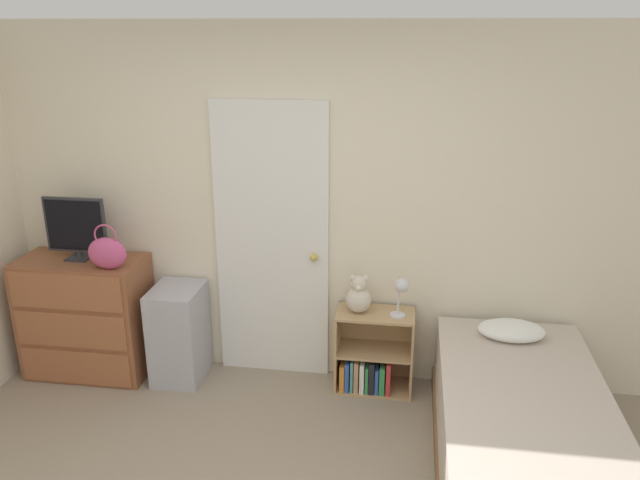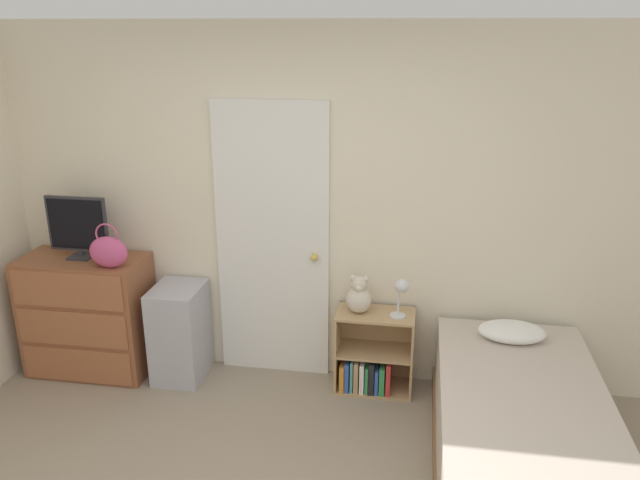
# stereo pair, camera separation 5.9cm
# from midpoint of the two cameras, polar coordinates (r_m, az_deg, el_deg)

# --- Properties ---
(wall_back) EXTENTS (10.00, 0.06, 2.55)m
(wall_back) POSITION_cam_midpoint_polar(r_m,az_deg,el_deg) (4.43, -2.21, 2.85)
(wall_back) COLOR beige
(wall_back) RESTS_ON ground_plane
(door_closed) EXTENTS (0.82, 0.09, 2.04)m
(door_closed) POSITION_cam_midpoint_polar(r_m,az_deg,el_deg) (4.50, -4.78, -0.35)
(door_closed) COLOR white
(door_closed) RESTS_ON ground_plane
(dresser) EXTENTS (0.91, 0.47, 0.90)m
(dresser) POSITION_cam_midpoint_polar(r_m,az_deg,el_deg) (5.00, -20.89, -6.56)
(dresser) COLOR brown
(dresser) RESTS_ON ground_plane
(tv) EXTENTS (0.45, 0.16, 0.46)m
(tv) POSITION_cam_midpoint_polar(r_m,az_deg,el_deg) (4.79, -21.78, 1.08)
(tv) COLOR #2D2D33
(tv) RESTS_ON dresser
(handbag) EXTENTS (0.28, 0.13, 0.32)m
(handbag) POSITION_cam_midpoint_polar(r_m,az_deg,el_deg) (4.55, -19.23, -1.10)
(handbag) COLOR #C64C7F
(handbag) RESTS_ON dresser
(storage_bin) EXTENTS (0.35, 0.43, 0.72)m
(storage_bin) POSITION_cam_midpoint_polar(r_m,az_deg,el_deg) (4.77, -13.11, -8.31)
(storage_bin) COLOR #ADADB7
(storage_bin) RESTS_ON ground_plane
(bookshelf) EXTENTS (0.55, 0.30, 0.60)m
(bookshelf) POSITION_cam_midpoint_polar(r_m,az_deg,el_deg) (4.59, 4.29, -10.86)
(bookshelf) COLOR tan
(bookshelf) RESTS_ON ground_plane
(teddy_bear) EXTENTS (0.18, 0.18, 0.28)m
(teddy_bear) POSITION_cam_midpoint_polar(r_m,az_deg,el_deg) (4.37, 3.18, -5.14)
(teddy_bear) COLOR beige
(teddy_bear) RESTS_ON bookshelf
(desk_lamp) EXTENTS (0.12, 0.12, 0.29)m
(desk_lamp) POSITION_cam_midpoint_polar(r_m,az_deg,el_deg) (4.28, 7.05, -4.54)
(desk_lamp) COLOR silver
(desk_lamp) RESTS_ON bookshelf
(bed) EXTENTS (0.97, 1.96, 0.65)m
(bed) POSITION_cam_midpoint_polar(r_m,az_deg,el_deg) (3.93, 17.62, -16.68)
(bed) COLOR brown
(bed) RESTS_ON ground_plane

